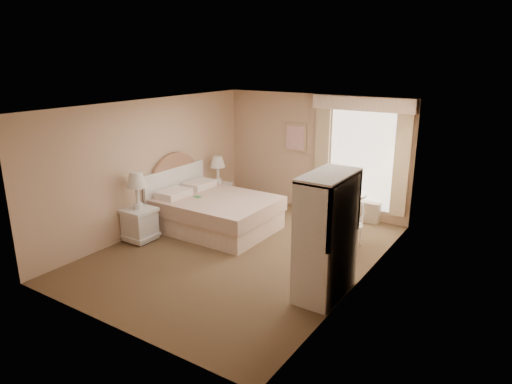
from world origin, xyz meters
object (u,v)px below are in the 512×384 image
Objects in this scene: nightstand_near at (139,216)px; round_table at (346,206)px; armoire at (326,246)px; cafe_chair at (352,221)px; nightstand_far at (218,188)px; bed at (212,211)px.

nightstand_near is 1.69× the size of round_table.
armoire is at bearing 0.88° from nightstand_near.
nightstand_near is 1.50× the size of cafe_chair.
nightstand_far is at bearing 162.76° from cafe_chair.
cafe_chair is (3.34, 1.83, 0.01)m from nightstand_near.
bed is 1.35m from nightstand_far.
armoire is (3.65, 0.06, 0.25)m from nightstand_near.
bed is 1.70× the size of nightstand_near.
armoire is at bearing -32.02° from nightstand_far.
nightstand_far is (-0.72, 1.14, 0.07)m from bed.
nightstand_near is 3.88m from round_table.
armoire is (3.65, -2.28, 0.30)m from nightstand_far.
bed reaches higher than cafe_chair.
nightstand_near is at bearing -159.81° from cafe_chair.
nightstand_far reaches higher than round_table.
round_table is (2.23, 1.32, 0.14)m from bed.
bed reaches higher than nightstand_near.
cafe_chair is at bearing -8.75° from nightstand_far.
bed is 2.59m from round_table.
bed is 3.17m from armoire.
nightstand_near is 1.12× the size of nightstand_far.
nightstand_far is at bearing -176.49° from round_table.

